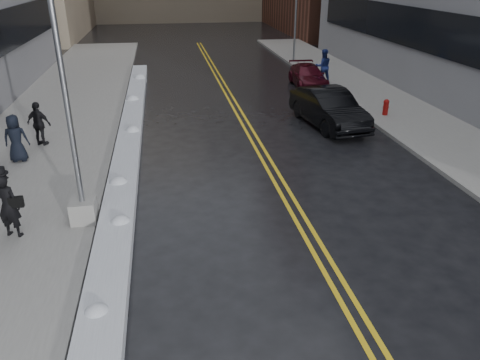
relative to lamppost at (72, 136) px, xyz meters
name	(u,v)px	position (x,y,z in m)	size (l,w,h in m)	color
ground	(216,255)	(3.30, -2.00, -2.53)	(160.00, 160.00, 0.00)	black
sidewalk_west	(50,133)	(-2.45, 8.00, -2.46)	(5.50, 50.00, 0.15)	gray
sidewalk_east	(405,115)	(13.30, 8.00, -2.46)	(4.00, 50.00, 0.15)	gray
lane_line_left	(243,125)	(5.65, 8.00, -2.53)	(0.12, 50.00, 0.01)	gold
lane_line_right	(249,125)	(5.95, 8.00, -2.53)	(0.12, 50.00, 0.01)	gold
snow_ridge	(129,143)	(0.85, 6.00, -2.36)	(0.90, 30.00, 0.34)	silver
lamppost	(72,136)	(0.00, 0.00, 0.00)	(0.65, 0.65, 7.62)	gray
fire_hydrant	(386,106)	(12.30, 8.00, -1.98)	(0.26, 0.26, 0.73)	maroon
traffic_signal	(296,13)	(11.80, 22.00, 0.87)	(0.16, 0.20, 6.00)	gray
pedestrian_fedora	(8,205)	(-1.66, -0.47, -1.53)	(0.62, 0.41, 1.70)	black
pedestrian_c	(16,138)	(-2.82, 4.79, -1.55)	(0.81, 0.53, 1.66)	black
pedestrian_d	(39,124)	(-2.39, 6.37, -1.55)	(0.98, 0.41, 1.67)	black
pedestrian_east	(323,66)	(11.51, 14.67, -1.41)	(0.95, 0.74, 1.95)	navy
car_black	(329,108)	(9.30, 7.29, -1.73)	(1.69, 4.86, 1.60)	black
car_maroon	(308,76)	(10.61, 14.62, -1.92)	(1.71, 4.20, 1.22)	#420A16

